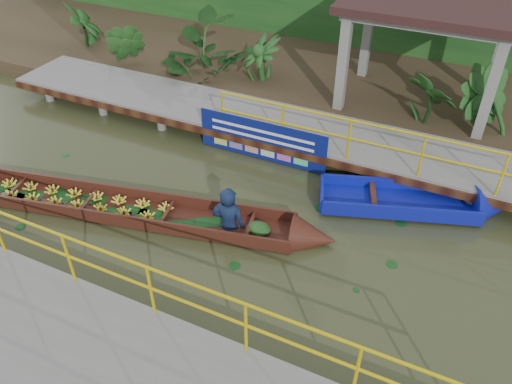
% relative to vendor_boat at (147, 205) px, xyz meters
% --- Properties ---
extents(ground, '(80.00, 80.00, 0.00)m').
position_rel_vendor_boat_xyz_m(ground, '(1.16, 0.55, -0.33)').
color(ground, '#2E351A').
rests_on(ground, ground).
extents(land_strip, '(30.00, 8.00, 0.45)m').
position_rel_vendor_boat_xyz_m(land_strip, '(1.16, 8.05, -0.10)').
color(land_strip, '#312518').
rests_on(land_strip, ground).
extents(far_dock, '(16.00, 2.06, 1.66)m').
position_rel_vendor_boat_xyz_m(far_dock, '(1.18, 3.98, 0.15)').
color(far_dock, slate).
rests_on(far_dock, ground).
extents(pavilion, '(4.40, 3.00, 3.00)m').
position_rel_vendor_boat_xyz_m(pavilion, '(4.16, 6.85, 2.49)').
color(pavilion, slate).
rests_on(pavilion, ground).
extents(vendor_boat, '(8.93, 2.71, 2.32)m').
position_rel_vendor_boat_xyz_m(vendor_boat, '(0.00, 0.00, 0.00)').
color(vendor_boat, '#3C1A10').
rests_on(vendor_boat, ground).
extents(moored_blue_boat, '(4.02, 2.19, 0.93)m').
position_rel_vendor_boat_xyz_m(moored_blue_boat, '(5.63, 2.88, -0.16)').
color(moored_blue_boat, '#0E159B').
rests_on(moored_blue_boat, ground).
extents(blue_banner, '(3.32, 0.04, 1.04)m').
position_rel_vendor_boat_xyz_m(blue_banner, '(1.26, 3.03, 0.23)').
color(blue_banner, navy).
rests_on(blue_banner, ground).
extents(tropical_plants, '(14.10, 1.10, 1.38)m').
position_rel_vendor_boat_xyz_m(tropical_plants, '(-0.59, 5.85, 0.81)').
color(tropical_plants, '#133B15').
rests_on(tropical_plants, ground).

